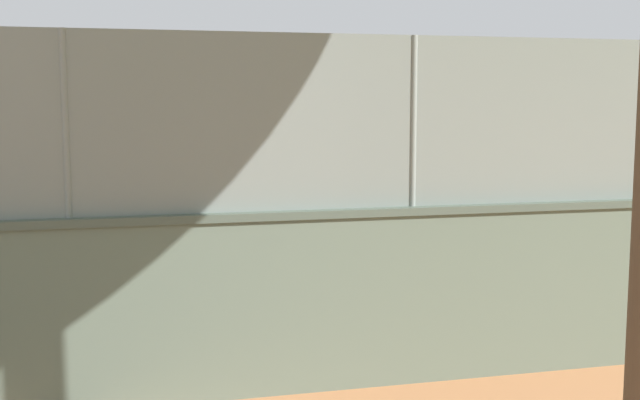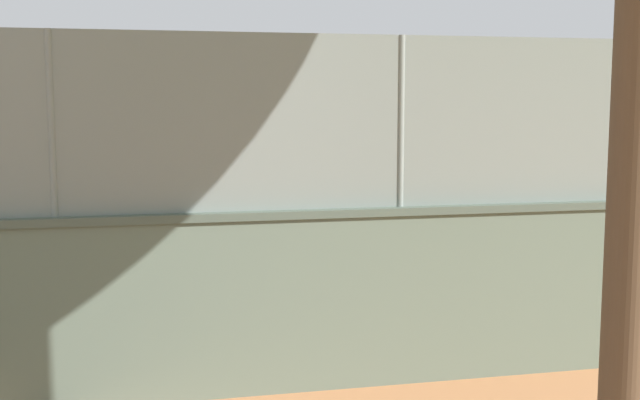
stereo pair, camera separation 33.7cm
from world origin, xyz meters
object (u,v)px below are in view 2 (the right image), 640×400
object	(u,v)px
courtside_bench	(159,312)
player_at_service_line	(385,175)
player_near_wall_returning	(158,240)
player_foreground_swinging	(360,195)
sports_ball	(359,213)

from	to	relation	value
courtside_bench	player_at_service_line	bearing A→B (deg)	-117.51
player_near_wall_returning	player_at_service_line	bearing A→B (deg)	-123.21
player_foreground_swinging	player_near_wall_returning	world-z (taller)	player_near_wall_returning
sports_ball	courtside_bench	size ratio (longest dim) A/B	0.06
player_foreground_swinging	courtside_bench	xyz separation A→B (m)	(4.35, 7.62, -0.41)
player_at_service_line	courtside_bench	world-z (taller)	player_at_service_line
player_foreground_swinging	courtside_bench	size ratio (longest dim) A/B	0.93
player_near_wall_returning	courtside_bench	distance (m)	2.41
player_near_wall_returning	player_foreground_swinging	bearing A→B (deg)	-129.62
player_at_service_line	player_near_wall_returning	distance (m)	10.99
player_near_wall_returning	courtside_bench	world-z (taller)	player_near_wall_returning
player_foreground_swinging	player_near_wall_returning	bearing A→B (deg)	50.38
player_at_service_line	player_foreground_swinging	bearing A→B (deg)	67.04
player_at_service_line	sports_ball	xyz separation A→B (m)	(0.94, 0.86, -0.90)
player_foreground_swinging	courtside_bench	distance (m)	8.79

